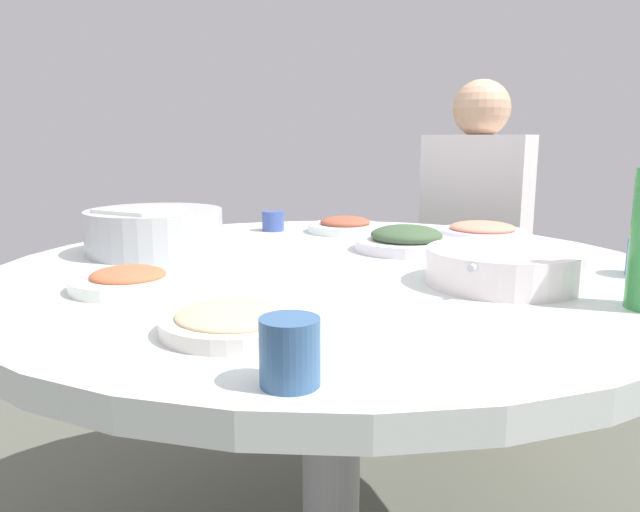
% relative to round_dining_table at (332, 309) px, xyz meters
% --- Properties ---
extents(round_dining_table, '(1.36, 1.36, 0.76)m').
position_rel_round_dining_table_xyz_m(round_dining_table, '(0.00, 0.00, 0.00)').
color(round_dining_table, '#99999E').
rests_on(round_dining_table, ground).
extents(rice_bowl, '(0.30, 0.30, 0.11)m').
position_rel_round_dining_table_xyz_m(rice_bowl, '(-0.30, 0.30, 0.14)').
color(rice_bowl, '#B2B5BA').
rests_on(rice_bowl, round_dining_table).
extents(soup_bowl, '(0.27, 0.27, 0.06)m').
position_rel_round_dining_table_xyz_m(soup_bowl, '(0.21, -0.27, 0.12)').
color(soup_bowl, white).
rests_on(soup_bowl, round_dining_table).
extents(dish_noodles, '(0.20, 0.20, 0.04)m').
position_rel_round_dining_table_xyz_m(dish_noodles, '(-0.31, -0.33, 0.11)').
color(dish_noodles, silver).
rests_on(dish_noodles, round_dining_table).
extents(dish_greens, '(0.24, 0.24, 0.06)m').
position_rel_round_dining_table_xyz_m(dish_greens, '(0.23, 0.08, 0.12)').
color(dish_greens, silver).
rests_on(dish_greens, round_dining_table).
extents(dish_shrimp, '(0.22, 0.22, 0.04)m').
position_rel_round_dining_table_xyz_m(dish_shrimp, '(0.51, 0.16, 0.11)').
color(dish_shrimp, silver).
rests_on(dish_shrimp, round_dining_table).
extents(dish_stirfry, '(0.21, 0.21, 0.04)m').
position_rel_round_dining_table_xyz_m(dish_stirfry, '(0.23, 0.39, 0.11)').
color(dish_stirfry, white).
rests_on(dish_stirfry, round_dining_table).
extents(dish_tofu_braise, '(0.20, 0.20, 0.04)m').
position_rel_round_dining_table_xyz_m(dish_tofu_braise, '(-0.40, -0.03, 0.11)').
color(dish_tofu_braise, white).
rests_on(dish_tofu_braise, round_dining_table).
extents(tea_cup_near, '(0.06, 0.06, 0.07)m').
position_rel_round_dining_table_xyz_m(tea_cup_near, '(-0.31, -0.53, 0.13)').
color(tea_cup_near, '#375D8B').
rests_on(tea_cup_near, round_dining_table).
extents(tea_cup_side, '(0.06, 0.06, 0.06)m').
position_rel_round_dining_table_xyz_m(tea_cup_side, '(0.06, 0.50, 0.12)').
color(tea_cup_side, '#3B519B').
rests_on(tea_cup_side, round_dining_table).
extents(stool_for_diner_right, '(0.34, 0.34, 0.45)m').
position_rel_round_dining_table_xyz_m(stool_for_diner_right, '(0.82, 0.56, -0.45)').
color(stool_for_diner_right, brown).
rests_on(stool_for_diner_right, ground).
extents(diner_right, '(0.46, 0.46, 0.76)m').
position_rel_round_dining_table_xyz_m(diner_right, '(0.82, 0.56, 0.10)').
color(diner_right, '#2D333D').
rests_on(diner_right, stool_for_diner_right).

